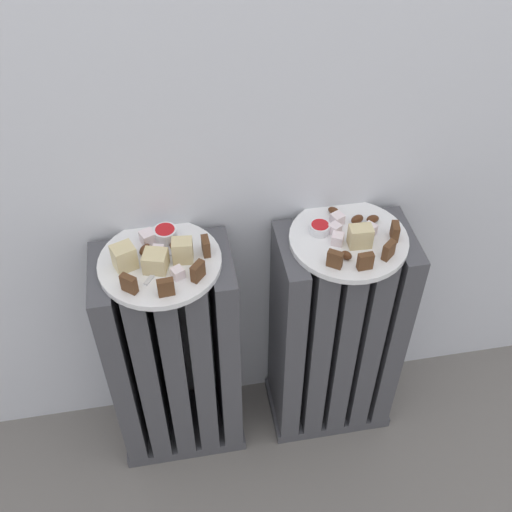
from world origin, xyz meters
TOP-DOWN VIEW (x-y plane):
  - radiator_left at (-0.18, 0.28)m, footprint 0.28×0.17m
  - radiator_right at (0.18, 0.28)m, footprint 0.28×0.17m
  - plate_left at (-0.18, 0.28)m, footprint 0.23×0.23m
  - plate_right at (0.18, 0.28)m, footprint 0.23×0.23m
  - dark_cake_slice_left_0 at (-0.24, 0.21)m, footprint 0.03×0.03m
  - dark_cake_slice_left_1 at (-0.18, 0.19)m, footprint 0.03×0.02m
  - dark_cake_slice_left_2 at (-0.12, 0.22)m, footprint 0.03×0.03m
  - dark_cake_slice_left_3 at (-0.09, 0.28)m, footprint 0.01×0.03m
  - marble_cake_slice_left_0 at (-0.19, 0.26)m, footprint 0.05×0.05m
  - marble_cake_slice_left_1 at (-0.14, 0.27)m, footprint 0.04×0.03m
  - marble_cake_slice_left_2 at (-0.24, 0.27)m, footprint 0.05×0.05m
  - turkish_delight_left_0 at (-0.20, 0.33)m, footprint 0.03×0.03m
  - turkish_delight_left_1 at (-0.15, 0.23)m, footprint 0.03×0.03m
  - turkish_delight_left_2 at (-0.18, 0.29)m, footprint 0.03×0.03m
  - medjool_date_left_0 at (-0.15, 0.31)m, footprint 0.03×0.03m
  - medjool_date_left_1 at (-0.24, 0.32)m, footprint 0.03×0.03m
  - medjool_date_left_2 at (-0.21, 0.31)m, footprint 0.03×0.03m
  - jam_bowl_left at (-0.17, 0.34)m, footprint 0.04×0.04m
  - dark_cake_slice_right_0 at (0.13, 0.21)m, footprint 0.03×0.03m
  - dark_cake_slice_right_1 at (0.19, 0.19)m, footprint 0.03×0.01m
  - dark_cake_slice_right_2 at (0.24, 0.21)m, footprint 0.03×0.03m
  - dark_cake_slice_right_3 at (0.27, 0.26)m, footprint 0.02×0.03m
  - marble_cake_slice_right_0 at (0.20, 0.26)m, footprint 0.04×0.03m
  - turkish_delight_right_0 at (0.16, 0.30)m, footprint 0.03×0.03m
  - turkish_delight_right_1 at (0.16, 0.27)m, footprint 0.03×0.03m
  - turkish_delight_right_2 at (0.17, 0.32)m, footprint 0.03×0.03m
  - turkish_delight_right_3 at (0.22, 0.28)m, footprint 0.03×0.03m
  - medjool_date_right_0 at (0.16, 0.22)m, footprint 0.03×0.03m
  - medjool_date_right_1 at (0.24, 0.31)m, footprint 0.03×0.02m
  - medjool_date_right_2 at (0.21, 0.32)m, footprint 0.03×0.03m
  - medjool_date_right_3 at (0.17, 0.35)m, footprint 0.03×0.03m
  - jam_bowl_right at (0.13, 0.30)m, footprint 0.04×0.04m
  - fork at (-0.18, 0.27)m, footprint 0.07×0.10m

SIDE VIEW (x-z plane):
  - radiator_left at x=-0.18m, z-range 0.00..0.58m
  - radiator_right at x=0.18m, z-range 0.00..0.58m
  - plate_left at x=-0.18m, z-range 0.58..0.59m
  - plate_right at x=0.18m, z-range 0.58..0.59m
  - fork at x=-0.18m, z-range 0.59..0.59m
  - medjool_date_left_0 at x=-0.15m, z-range 0.59..0.61m
  - medjool_date_right_3 at x=0.17m, z-range 0.59..0.61m
  - medjool_date_left_2 at x=-0.21m, z-range 0.59..0.61m
  - medjool_date_left_1 at x=-0.24m, z-range 0.59..0.61m
  - medjool_date_right_1 at x=0.24m, z-range 0.59..0.61m
  - medjool_date_right_0 at x=0.16m, z-range 0.59..0.61m
  - medjool_date_right_2 at x=0.21m, z-range 0.59..0.61m
  - turkish_delight_right_0 at x=0.16m, z-range 0.59..0.61m
  - turkish_delight_left_1 at x=-0.15m, z-range 0.59..0.61m
  - turkish_delight_left_2 at x=-0.18m, z-range 0.59..0.61m
  - jam_bowl_right at x=0.13m, z-range 0.59..0.61m
  - turkish_delight_right_1 at x=0.16m, z-range 0.59..0.61m
  - turkish_delight_right_2 at x=0.17m, z-range 0.59..0.61m
  - turkish_delight_right_3 at x=0.22m, z-range 0.59..0.61m
  - turkish_delight_left_0 at x=-0.20m, z-range 0.59..0.62m
  - jam_bowl_left at x=-0.17m, z-range 0.59..0.62m
  - dark_cake_slice_right_0 at x=0.13m, z-range 0.59..0.63m
  - dark_cake_slice_right_1 at x=0.19m, z-range 0.59..0.63m
  - dark_cake_slice_right_2 at x=0.24m, z-range 0.59..0.63m
  - dark_cake_slice_right_3 at x=0.27m, z-range 0.59..0.63m
  - dark_cake_slice_left_0 at x=-0.24m, z-range 0.59..0.63m
  - dark_cake_slice_left_1 at x=-0.18m, z-range 0.59..0.63m
  - dark_cake_slice_left_2 at x=-0.12m, z-range 0.59..0.63m
  - dark_cake_slice_left_3 at x=-0.09m, z-range 0.59..0.63m
  - marble_cake_slice_left_0 at x=-0.19m, z-range 0.59..0.63m
  - marble_cake_slice_right_0 at x=0.20m, z-range 0.59..0.64m
  - marble_cake_slice_left_1 at x=-0.14m, z-range 0.59..0.64m
  - marble_cake_slice_left_2 at x=-0.24m, z-range 0.59..0.64m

